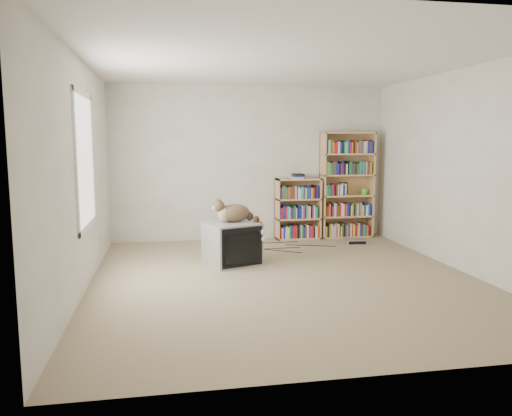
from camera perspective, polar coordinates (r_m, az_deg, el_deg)
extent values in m
cube|color=#998A68|center=(5.96, 3.38, -8.07)|extent=(4.50, 5.00, 0.01)
cube|color=white|center=(8.19, -0.67, 5.13)|extent=(4.50, 0.02, 2.50)
cube|color=white|center=(3.38, 13.53, 1.22)|extent=(4.50, 0.02, 2.50)
cube|color=white|center=(5.65, -19.32, 3.54)|extent=(0.02, 5.00, 2.50)
cube|color=white|center=(6.65, 22.73, 3.93)|extent=(0.02, 5.00, 2.50)
cube|color=white|center=(5.80, 3.58, 16.44)|extent=(4.50, 5.00, 0.02)
cube|color=white|center=(5.84, -18.96, 5.15)|extent=(0.02, 1.22, 1.52)
cube|color=#959597|center=(6.59, -2.75, -4.05)|extent=(0.79, 0.76, 0.55)
cube|color=black|center=(6.35, -1.62, -4.49)|extent=(0.56, 0.23, 0.51)
cube|color=black|center=(6.34, -1.53, -4.62)|extent=(0.45, 0.17, 0.39)
cube|color=black|center=(6.70, -3.25, -3.95)|extent=(0.47, 0.43, 0.33)
ellipsoid|color=#342615|center=(6.59, -2.51, -0.58)|extent=(0.48, 0.36, 0.24)
ellipsoid|color=#342615|center=(6.62, -1.58, -0.61)|extent=(0.23, 0.25, 0.18)
ellipsoid|color=tan|center=(6.53, -3.67, -0.74)|extent=(0.19, 0.19, 0.20)
ellipsoid|color=#342615|center=(6.50, -4.25, 0.22)|extent=(0.18, 0.17, 0.15)
sphere|color=beige|center=(6.49, -4.75, 0.01)|extent=(0.07, 0.07, 0.06)
cone|color=black|center=(6.47, -4.14, 0.78)|extent=(0.07, 0.08, 0.08)
cone|color=black|center=(6.55, -4.34, 0.87)|extent=(0.07, 0.08, 0.08)
cube|color=tan|center=(8.34, 7.61, 2.55)|extent=(0.02, 0.30, 1.76)
cube|color=tan|center=(8.64, 13.01, 2.60)|extent=(0.03, 0.30, 1.76)
cube|color=tan|center=(8.61, 10.04, 2.66)|extent=(0.88, 0.03, 1.76)
cube|color=tan|center=(8.45, 10.50, 8.43)|extent=(0.88, 0.30, 0.02)
cube|color=tan|center=(8.60, 10.22, -3.17)|extent=(0.88, 0.30, 0.03)
cube|color=tan|center=(8.54, 10.28, -0.89)|extent=(0.88, 0.30, 0.03)
cube|color=tan|center=(8.50, 10.33, 1.41)|extent=(0.88, 0.30, 0.02)
cube|color=tan|center=(8.47, 10.39, 3.74)|extent=(0.88, 0.30, 0.02)
cube|color=tan|center=(8.45, 10.45, 6.08)|extent=(0.88, 0.30, 0.02)
cube|color=red|center=(8.58, 10.24, -2.47)|extent=(0.80, 0.24, 0.19)
cube|color=#171F9B|center=(8.53, 10.29, -0.18)|extent=(0.80, 0.24, 0.19)
cube|color=#157A38|center=(8.49, 10.35, 2.14)|extent=(0.80, 0.24, 0.19)
cube|color=#F6E9CB|center=(8.46, 10.41, 4.47)|extent=(0.80, 0.24, 0.19)
cube|color=black|center=(8.45, 10.46, 6.81)|extent=(0.80, 0.24, 0.19)
cube|color=tan|center=(8.18, 2.45, -0.14)|extent=(0.03, 0.30, 1.00)
cube|color=tan|center=(8.37, 7.16, -0.02)|extent=(0.02, 0.30, 1.00)
cube|color=tan|center=(8.40, 4.58, 0.04)|extent=(0.73, 0.03, 1.00)
cube|color=tan|center=(8.22, 4.87, 3.30)|extent=(0.73, 0.30, 0.02)
cube|color=tan|center=(8.35, 4.79, -3.41)|extent=(0.73, 0.30, 0.03)
cube|color=tan|center=(8.29, 4.81, -1.20)|extent=(0.73, 0.30, 0.03)
cube|color=tan|center=(8.25, 4.84, 1.04)|extent=(0.73, 0.30, 0.02)
cube|color=red|center=(8.33, 4.80, -2.68)|extent=(0.65, 0.24, 0.19)
cube|color=#171F9B|center=(8.28, 4.82, -0.46)|extent=(0.65, 0.24, 0.19)
cube|color=#157A38|center=(8.24, 4.85, 1.78)|extent=(0.65, 0.24, 0.19)
cube|color=red|center=(8.24, 4.75, 3.66)|extent=(0.18, 0.24, 0.08)
cylinder|color=#58CC3A|center=(8.60, 12.23, 1.86)|extent=(0.09, 0.09, 0.10)
cube|color=black|center=(8.57, 9.93, 2.23)|extent=(0.15, 0.05, 0.20)
cube|color=#ABAAAF|center=(8.05, 11.15, -3.77)|extent=(0.34, 0.25, 0.07)
cube|color=silver|center=(6.93, -17.36, -3.45)|extent=(0.01, 0.08, 0.13)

